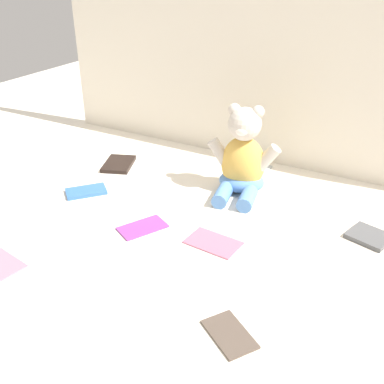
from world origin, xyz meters
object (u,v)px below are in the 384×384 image
object	(u,v)px
book_case_1	(369,236)
book_case_6	(255,168)
book_case_0	(213,242)
book_case_7	(229,333)
book_case_2	(119,164)
book_case_3	(86,191)
book_case_8	(143,227)
teddy_bear	(242,161)

from	to	relation	value
book_case_1	book_case_6	distance (m)	0.47
book_case_0	book_case_1	distance (m)	0.39
book_case_7	book_case_2	bearing A→B (deg)	-94.69
book_case_3	book_case_8	distance (m)	0.27
book_case_8	book_case_0	bearing A→B (deg)	35.57
book_case_0	book_case_3	bearing A→B (deg)	-91.98
book_case_0	book_case_8	bearing A→B (deg)	-77.36
book_case_0	book_case_6	size ratio (longest dim) A/B	1.40
teddy_bear	book_case_1	distance (m)	0.40
book_case_3	book_case_7	world-z (taller)	same
teddy_bear	book_case_6	bearing A→B (deg)	86.00
book_case_2	book_case_1	bearing A→B (deg)	-24.68
book_case_0	book_case_8	xyz separation A→B (m)	(-0.19, -0.03, 0.00)
book_case_0	book_case_2	bearing A→B (deg)	-113.22
book_case_3	book_case_1	bearing A→B (deg)	51.98
book_case_0	book_case_6	xyz separation A→B (m)	(-0.07, 0.45, -0.00)
book_case_6	book_case_7	xyz separation A→B (m)	(0.24, -0.71, 0.00)
book_case_2	book_case_3	distance (m)	0.21
book_case_7	book_case_8	world-z (taller)	same
book_case_6	book_case_8	distance (m)	0.49
book_case_2	book_case_7	distance (m)	0.82
book_case_0	book_case_1	size ratio (longest dim) A/B	1.35
book_case_6	book_case_2	bearing A→B (deg)	-151.11
book_case_0	book_case_2	size ratio (longest dim) A/B	1.01
teddy_bear	book_case_8	world-z (taller)	teddy_bear
teddy_bear	book_case_2	world-z (taller)	teddy_bear
book_case_1	book_case_6	bearing A→B (deg)	75.28
teddy_bear	book_case_7	size ratio (longest dim) A/B	2.41
book_case_3	book_case_8	bearing A→B (deg)	23.47
book_case_1	book_case_7	xyz separation A→B (m)	(-0.17, -0.47, -0.00)
book_case_0	book_case_7	size ratio (longest dim) A/B	1.21
book_case_2	book_case_6	bearing A→B (deg)	4.07
book_case_7	book_case_1	bearing A→B (deg)	-166.41
book_case_2	book_case_3	world-z (taller)	book_case_2
book_case_2	book_case_7	size ratio (longest dim) A/B	1.19
book_case_6	book_case_7	size ratio (longest dim) A/B	0.86
book_case_6	book_case_1	bearing A→B (deg)	-27.44
book_case_0	teddy_bear	bearing A→B (deg)	-165.12
book_case_8	book_case_7	bearing A→B (deg)	-5.26
book_case_1	book_case_6	size ratio (longest dim) A/B	1.03
book_case_1	book_case_7	world-z (taller)	book_case_1
book_case_6	book_case_0	bearing A→B (deg)	-77.53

